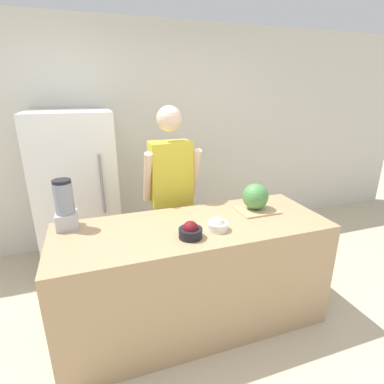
{
  "coord_description": "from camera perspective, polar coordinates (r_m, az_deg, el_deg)",
  "views": [
    {
      "loc": [
        -0.68,
        -1.55,
        1.86
      ],
      "look_at": [
        0.0,
        0.42,
        1.14
      ],
      "focal_mm": 28.0,
      "sensor_mm": 36.0,
      "label": 1
    }
  ],
  "objects": [
    {
      "name": "ground_plane",
      "position": [
        2.52,
        3.59,
        -28.65
      ],
      "size": [
        14.0,
        14.0,
        0.0
      ],
      "primitive_type": "plane",
      "color": "beige"
    },
    {
      "name": "wall_back",
      "position": [
        3.76,
        -8.52,
        10.28
      ],
      "size": [
        8.0,
        0.06,
        2.6
      ],
      "color": "silver",
      "rests_on": "ground_plane"
    },
    {
      "name": "counter_island",
      "position": [
        2.49,
        0.3,
        -15.53
      ],
      "size": [
        2.07,
        0.77,
        0.89
      ],
      "color": "tan",
      "rests_on": "ground_plane"
    },
    {
      "name": "refrigerator",
      "position": [
        3.4,
        -20.86,
        0.13
      ],
      "size": [
        0.8,
        0.76,
        1.66
      ],
      "color": "white",
      "rests_on": "ground_plane"
    },
    {
      "name": "person",
      "position": [
        2.84,
        -3.96,
        -0.77
      ],
      "size": [
        0.51,
        0.27,
        1.73
      ],
      "color": "gray",
      "rests_on": "ground_plane"
    },
    {
      "name": "cutting_board",
      "position": [
        2.58,
        12.2,
        -3.36
      ],
      "size": [
        0.33,
        0.26,
        0.01
      ],
      "color": "tan",
      "rests_on": "counter_island"
    },
    {
      "name": "watermelon",
      "position": [
        2.55,
        11.99,
        -0.82
      ],
      "size": [
        0.22,
        0.22,
        0.22
      ],
      "color": "#4C8C47",
      "rests_on": "cutting_board"
    },
    {
      "name": "bowl_cherries",
      "position": [
        2.07,
        -0.29,
        -7.47
      ],
      "size": [
        0.16,
        0.16,
        0.12
      ],
      "color": "black",
      "rests_on": "counter_island"
    },
    {
      "name": "bowl_cream",
      "position": [
        2.19,
        4.95,
        -6.26
      ],
      "size": [
        0.15,
        0.15,
        0.1
      ],
      "color": "white",
      "rests_on": "counter_island"
    },
    {
      "name": "blender",
      "position": [
        2.34,
        -23.05,
        -2.45
      ],
      "size": [
        0.15,
        0.15,
        0.37
      ],
      "color": "#B7B7BC",
      "rests_on": "counter_island"
    }
  ]
}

